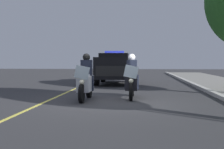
{
  "coord_description": "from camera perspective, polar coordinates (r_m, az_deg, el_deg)",
  "views": [
    {
      "loc": [
        10.42,
        1.07,
        1.46
      ],
      "look_at": [
        -1.39,
        0.0,
        0.9
      ],
      "focal_mm": 47.98,
      "sensor_mm": 36.0,
      "label": 1
    }
  ],
  "objects": [
    {
      "name": "police_motorcycle_lead_right",
      "position": [
        11.57,
        3.76,
        -1.07
      ],
      "size": [
        2.14,
        0.56,
        1.72
      ],
      "color": "black",
      "rests_on": "ground"
    },
    {
      "name": "ground_plane",
      "position": [
        10.58,
        -0.68,
        -5.23
      ],
      "size": [
        80.0,
        80.0,
        0.0
      ],
      "primitive_type": "plane",
      "color": "#333335"
    },
    {
      "name": "police_motorcycle_lead_left",
      "position": [
        11.0,
        -5.05,
        -1.27
      ],
      "size": [
        2.14,
        0.56,
        1.72
      ],
      "color": "black",
      "rests_on": "ground"
    },
    {
      "name": "police_suv",
      "position": [
        18.63,
        0.46,
        1.49
      ],
      "size": [
        4.92,
        2.1,
        2.05
      ],
      "color": "black",
      "rests_on": "ground"
    },
    {
      "name": "lane_stripe_center",
      "position": [
        11.02,
        -12.24,
        -4.95
      ],
      "size": [
        48.0,
        0.12,
        0.01
      ],
      "primitive_type": "cube",
      "color": "#E0D14C",
      "rests_on": "ground"
    }
  ]
}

